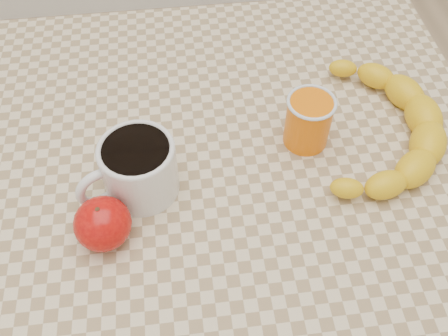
{
  "coord_description": "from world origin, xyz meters",
  "views": [
    {
      "loc": [
        -0.05,
        -0.41,
        1.3
      ],
      "look_at": [
        0.0,
        0.0,
        0.77
      ],
      "focal_mm": 40.0,
      "sensor_mm": 36.0,
      "label": 1
    }
  ],
  "objects": [
    {
      "name": "table",
      "position": [
        0.0,
        0.0,
        0.66
      ],
      "size": [
        0.8,
        0.8,
        0.75
      ],
      "color": "beige",
      "rests_on": "ground"
    },
    {
      "name": "orange_juice_glass",
      "position": [
        0.13,
        0.05,
        0.79
      ],
      "size": [
        0.07,
        0.07,
        0.08
      ],
      "color": "orange",
      "rests_on": "table"
    },
    {
      "name": "coffee_mug",
      "position": [
        -0.11,
        -0.0,
        0.8
      ],
      "size": [
        0.15,
        0.13,
        0.08
      ],
      "color": "silver",
      "rests_on": "table"
    },
    {
      "name": "apple",
      "position": [
        -0.16,
        -0.08,
        0.78
      ],
      "size": [
        0.09,
        0.09,
        0.07
      ],
      "color": "#8B0406",
      "rests_on": "table"
    },
    {
      "name": "banana",
      "position": [
        0.23,
        0.04,
        0.78
      ],
      "size": [
        0.45,
        0.48,
        0.05
      ],
      "primitive_type": null,
      "rotation": [
        0.0,
        0.0,
        -0.42
      ],
      "color": "yellow",
      "rests_on": "table"
    }
  ]
}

